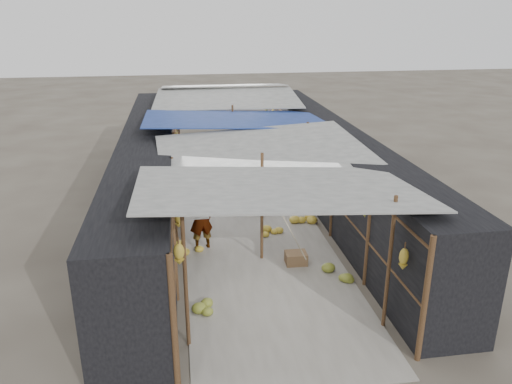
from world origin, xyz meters
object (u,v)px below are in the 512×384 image
shopper_blue (246,188)px  vendor_seated (290,178)px  vendor_elderly (201,219)px  black_basin (269,160)px  crate_near (262,207)px

shopper_blue → vendor_seated: bearing=58.6°
vendor_elderly → shopper_blue: bearing=-137.5°
shopper_blue → vendor_seated: (1.67, 1.74, -0.35)m
black_basin → shopper_blue: bearing=-107.7°
vendor_seated → black_basin: bearing=179.4°
crate_near → vendor_elderly: bearing=-122.0°
vendor_elderly → shopper_blue: vendor_elderly is taller
crate_near → shopper_blue: shopper_blue is taller
shopper_blue → vendor_seated: 2.44m
black_basin → vendor_elderly: 7.70m
black_basin → vendor_seated: (0.10, -3.16, 0.32)m
crate_near → vendor_elderly: 2.92m
vendor_elderly → vendor_seated: 4.99m
black_basin → crate_near: bearing=-102.6°
shopper_blue → vendor_seated: shopper_blue is taller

